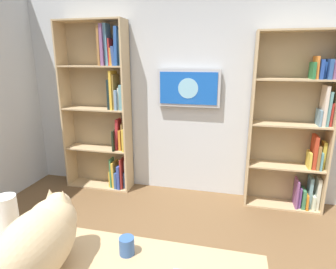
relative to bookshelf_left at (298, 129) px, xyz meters
name	(u,v)px	position (x,y,z in m)	size (l,w,h in m)	color
wall_back	(188,92)	(1.32, -0.16, 0.37)	(4.52, 0.06, 2.70)	silver
bookshelf_left	(298,129)	(0.00, 0.00, 0.00)	(0.89, 0.28, 2.06)	tan
bookshelf_right	(105,107)	(2.41, 0.00, 0.16)	(0.91, 0.28, 2.23)	tan
wall_mounted_tv	(189,88)	(1.30, -0.08, 0.43)	(0.79, 0.07, 0.47)	#B7B7BC
cat	(40,240)	(1.57, 2.44, -0.03)	(0.28, 0.67, 0.37)	#D1B284
paper_towel_roll	(8,219)	(1.92, 2.27, -0.08)	(0.11, 0.11, 0.27)	white
coffee_mug	(127,246)	(1.24, 2.22, -0.16)	(0.08, 0.08, 0.10)	#335999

